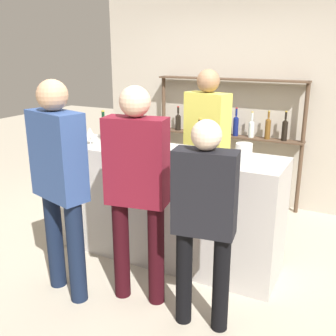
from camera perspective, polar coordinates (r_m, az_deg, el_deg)
The scene contains 13 objects.
ground_plane at distance 4.02m, azimuth 0.00°, elevation -12.69°, with size 16.00×16.00×0.00m, color #B2A893.
bar_counter at distance 3.78m, azimuth 0.00°, elevation -5.52°, with size 2.14×0.60×1.09m, color #B7B2AD.
back_wall at distance 5.29m, azimuth 9.53°, elevation 10.37°, with size 3.74×0.12×2.80m, color #B2A899.
back_shelf at distance 5.16m, azimuth 8.74°, elevation 6.61°, with size 1.93×0.18×1.63m.
counter_bottle_0 at distance 4.12m, azimuth -9.31°, elevation 5.74°, with size 0.08×0.08×0.30m.
counter_bottle_1 at distance 3.74m, azimuth -5.29°, elevation 4.93°, with size 0.09×0.09×0.33m.
counter_bottle_2 at distance 3.48m, azimuth 4.61°, elevation 4.00°, with size 0.08×0.08×0.32m.
wine_glass at distance 3.88m, azimuth -11.28°, elevation 5.14°, with size 0.09×0.09×0.17m.
cork_jar at distance 3.34m, azimuth 10.95°, elevation 2.29°, with size 0.14×0.14×0.15m.
customer_center at distance 2.99m, azimuth -4.55°, elevation -1.99°, with size 0.50×0.28×1.74m.
server_behind_counter at distance 4.17m, azimuth 5.61°, elevation 3.98°, with size 0.50×0.31×1.79m.
customer_right at distance 2.73m, azimuth 5.27°, elevation -6.46°, with size 0.45×0.25×1.55m.
customer_left at distance 3.17m, azimuth -15.52°, elevation -1.11°, with size 0.53×0.34×1.78m.
Camera 1 is at (1.58, -3.11, 1.99)m, focal length 42.00 mm.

